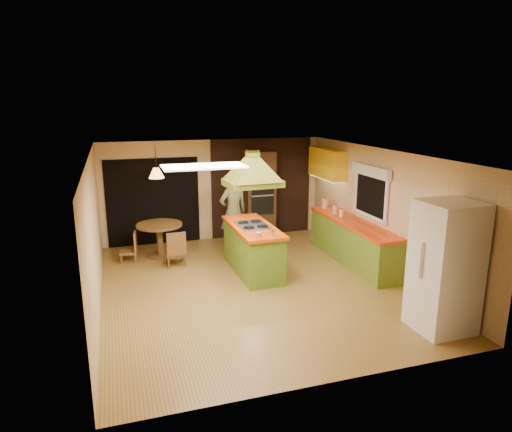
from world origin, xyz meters
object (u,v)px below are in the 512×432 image
object	(u,v)px
man	(233,212)
dining_table	(160,234)
kitchen_island	(253,249)
canister_large	(325,204)
wall_oven	(259,195)
refrigerator	(445,267)

from	to	relation	value
man	dining_table	xyz separation A→B (m)	(-1.65, 0.20, -0.41)
kitchen_island	man	size ratio (longest dim) A/B	1.04
dining_table	canister_large	distance (m)	3.92
wall_oven	canister_large	distance (m)	1.69
wall_oven	canister_large	bearing A→B (deg)	-38.03
man	wall_oven	size ratio (longest dim) A/B	0.86
man	canister_large	size ratio (longest dim) A/B	8.91
refrigerator	dining_table	xyz separation A→B (m)	(-3.74, 4.70, -0.47)
kitchen_island	dining_table	world-z (taller)	kitchen_island
refrigerator	dining_table	size ratio (longest dim) A/B	1.97
kitchen_island	canister_large	bearing A→B (deg)	28.31
wall_oven	canister_large	size ratio (longest dim) A/B	10.39
kitchen_island	refrigerator	distance (m)	3.80
kitchen_island	dining_table	bearing A→B (deg)	137.30
refrigerator	canister_large	size ratio (longest dim) A/B	9.41
refrigerator	wall_oven	distance (m)	5.55
canister_large	refrigerator	bearing A→B (deg)	-91.77
man	canister_large	distance (m)	2.23
refrigerator	wall_oven	bearing A→B (deg)	100.99
man	refrigerator	xyz separation A→B (m)	(2.09, -4.50, 0.05)
refrigerator	wall_oven	xyz separation A→B (m)	(-1.18, 5.42, 0.11)
dining_table	kitchen_island	bearing A→B (deg)	-42.03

